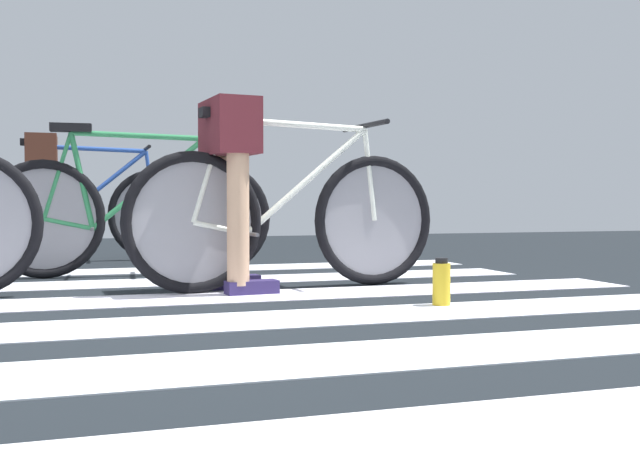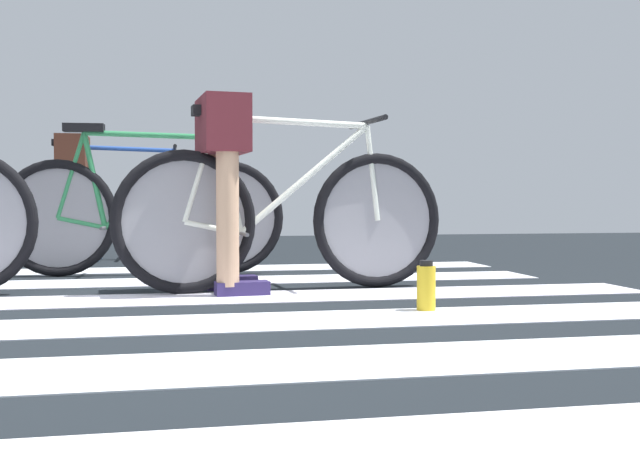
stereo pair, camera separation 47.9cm
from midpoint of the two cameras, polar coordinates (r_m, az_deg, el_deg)
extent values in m
cube|color=black|center=(2.84, -20.41, -7.84)|extent=(18.00, 14.00, 0.02)
cube|color=silver|center=(2.12, -17.45, -10.74)|extent=(5.20, 0.44, 0.00)
cube|color=silver|center=(2.87, -20.09, -7.49)|extent=(5.20, 0.44, 0.00)
cube|color=white|center=(3.59, -17.76, -5.59)|extent=(5.20, 0.44, 0.00)
cube|color=silver|center=(4.37, -20.61, -4.31)|extent=(5.20, 0.44, 0.00)
cube|color=silver|center=(5.13, -19.74, -3.39)|extent=(5.20, 0.44, 0.00)
torus|color=black|center=(3.76, -13.25, 0.23)|extent=(0.72, 0.13, 0.72)
torus|color=black|center=(4.07, 1.01, 0.40)|extent=(0.72, 0.13, 0.72)
cylinder|color=gray|center=(3.76, -13.25, 0.23)|extent=(0.60, 0.07, 0.61)
cylinder|color=gray|center=(4.07, 1.01, 0.40)|extent=(0.60, 0.07, 0.61)
cylinder|color=white|center=(3.92, -5.16, 7.79)|extent=(0.80, 0.12, 0.05)
cylinder|color=white|center=(3.92, -4.31, 3.55)|extent=(0.70, 0.11, 0.59)
cylinder|color=white|center=(3.81, -10.01, 3.73)|extent=(0.16, 0.05, 0.59)
cylinder|color=white|center=(3.79, -11.16, -0.20)|extent=(0.29, 0.06, 0.09)
cylinder|color=white|center=(3.78, -12.08, 4.19)|extent=(0.19, 0.04, 0.53)
cylinder|color=white|center=(4.06, 0.63, 3.92)|extent=(0.09, 0.04, 0.50)
cube|color=black|center=(3.82, -10.92, 8.53)|extent=(0.25, 0.11, 0.05)
cylinder|color=black|center=(4.07, 0.24, 7.73)|extent=(0.08, 0.52, 0.03)
cylinder|color=#4C4C51|center=(3.83, -9.11, -0.62)|extent=(0.06, 0.34, 0.02)
cylinder|color=tan|center=(3.94, -10.91, 2.29)|extent=(0.11, 0.11, 0.89)
cylinder|color=tan|center=(3.66, -9.94, 2.33)|extent=(0.11, 0.11, 0.89)
cube|color=#581E25|center=(3.82, -10.47, 7.48)|extent=(0.26, 0.43, 0.28)
cube|color=#2D2355|center=(3.98, -9.88, -4.33)|extent=(0.27, 0.13, 0.07)
cube|color=#2D2355|center=(3.71, -8.84, -4.78)|extent=(0.27, 0.13, 0.07)
torus|color=black|center=(4.80, -23.12, 0.47)|extent=(0.72, 0.09, 0.72)
torus|color=black|center=(4.76, -10.88, 0.58)|extent=(0.72, 0.09, 0.72)
cylinder|color=gray|center=(4.80, -23.12, 0.47)|extent=(0.61, 0.04, 0.61)
cylinder|color=gray|center=(4.76, -10.88, 0.58)|extent=(0.61, 0.04, 0.61)
cylinder|color=#308951|center=(4.77, -16.48, 6.67)|extent=(0.80, 0.08, 0.05)
cylinder|color=#308951|center=(4.75, -15.73, 3.19)|extent=(0.70, 0.07, 0.59)
cylinder|color=#308951|center=(4.77, -20.54, 3.26)|extent=(0.15, 0.04, 0.59)
cylinder|color=#308951|center=(4.78, -21.46, 0.13)|extent=(0.29, 0.04, 0.09)
cylinder|color=#308951|center=(4.79, -22.21, 3.59)|extent=(0.19, 0.04, 0.53)
cylinder|color=#308951|center=(4.76, -11.26, 3.59)|extent=(0.09, 0.03, 0.50)
cube|color=black|center=(4.80, -21.30, 7.07)|extent=(0.24, 0.10, 0.05)
cylinder|color=black|center=(4.77, -11.64, 6.83)|extent=(0.06, 0.52, 0.03)
cylinder|color=#4C4C51|center=(4.77, -19.79, -0.22)|extent=(0.04, 0.34, 0.02)
torus|color=black|center=(6.07, -24.41, 0.72)|extent=(0.72, 0.06, 0.72)
torus|color=black|center=(6.04, -14.75, 0.82)|extent=(0.72, 0.06, 0.72)
cylinder|color=gray|center=(6.07, -24.41, 0.72)|extent=(0.61, 0.01, 0.61)
cylinder|color=gray|center=(6.04, -14.75, 0.82)|extent=(0.61, 0.01, 0.61)
cylinder|color=#2A52AD|center=(6.05, -19.17, 5.61)|extent=(0.80, 0.04, 0.05)
cylinder|color=#2A52AD|center=(6.03, -18.57, 2.87)|extent=(0.70, 0.04, 0.59)
cylinder|color=#2A52AD|center=(6.05, -22.37, 2.92)|extent=(0.15, 0.04, 0.59)
cylinder|color=#2A52AD|center=(6.06, -23.09, 0.45)|extent=(0.29, 0.03, 0.09)
cylinder|color=#2A52AD|center=(6.06, -23.69, 3.18)|extent=(0.18, 0.03, 0.53)
cylinder|color=#2A52AD|center=(6.04, -15.06, 3.18)|extent=(0.09, 0.03, 0.50)
cube|color=black|center=(6.07, -22.97, 5.93)|extent=(0.24, 0.09, 0.05)
cylinder|color=black|center=(6.05, -15.36, 5.74)|extent=(0.03, 0.52, 0.03)
cylinder|color=#4C4C51|center=(6.05, -21.76, 0.18)|extent=(0.02, 0.34, 0.02)
cylinder|color=#A87A5B|center=(6.19, -22.54, 1.96)|extent=(0.11, 0.11, 0.87)
cylinder|color=#A87A5B|center=(5.91, -22.74, 1.97)|extent=(0.11, 0.11, 0.87)
cube|color=#4E291D|center=(6.06, -22.68, 5.15)|extent=(0.22, 0.41, 0.28)
cube|color=#2A394A|center=(6.20, -21.84, -2.22)|extent=(0.26, 0.10, 0.07)
cube|color=#2A394A|center=(5.92, -22.01, -2.41)|extent=(0.26, 0.10, 0.07)
cylinder|color=gold|center=(3.27, 5.45, -4.60)|extent=(0.08, 0.08, 0.19)
cylinder|color=black|center=(3.26, 5.46, -2.74)|extent=(0.06, 0.06, 0.02)
camera|label=1|loc=(0.24, -107.67, -0.57)|focal=42.07mm
camera|label=2|loc=(0.24, 72.33, 0.57)|focal=42.07mm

